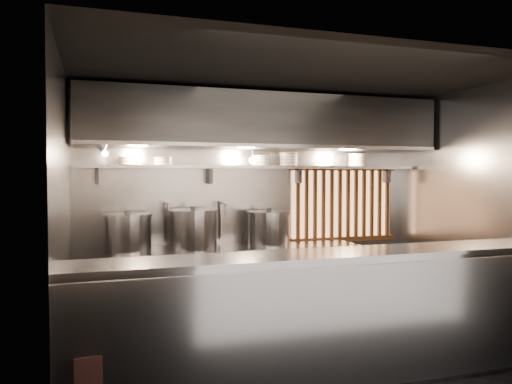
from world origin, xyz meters
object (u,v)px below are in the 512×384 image
heat_lamp (102,148)px  stock_pot_left (193,229)px  pendant_bulb (252,160)px  stock_pot_right (269,228)px  stock_pot_mid (127,232)px

heat_lamp → stock_pot_left: heat_lamp is taller
stock_pot_left → heat_lamp: bearing=-166.3°
pendant_bulb → stock_pot_right: bearing=-15.3°
pendant_bulb → heat_lamp: bearing=-169.0°
pendant_bulb → stock_pot_left: pendant_bulb is taller
stock_pot_left → stock_pot_right: (0.97, 0.04, -0.02)m
heat_lamp → stock_pot_left: 1.41m
pendant_bulb → stock_pot_right: (0.20, -0.05, -0.85)m
stock_pot_left → pendant_bulb: bearing=7.4°
heat_lamp → stock_pot_mid: heat_lamp is taller
stock_pot_left → stock_pot_right: 0.97m
stock_pot_mid → stock_pot_right: size_ratio=1.00×
stock_pot_left → stock_pot_right: size_ratio=1.12×
heat_lamp → pendant_bulb: bearing=11.0°
heat_lamp → stock_pot_left: size_ratio=0.53×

